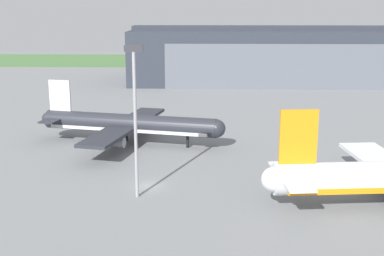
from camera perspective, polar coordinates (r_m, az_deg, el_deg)
name	(u,v)px	position (r m, az deg, el deg)	size (l,w,h in m)	color
ground_plane	(149,186)	(75.45, -4.73, -6.40)	(440.00, 440.00, 0.00)	slate
grass_field_strip	(191,61)	(243.83, -0.14, 7.43)	(440.00, 56.00, 0.08)	#4B7440
maintenance_hangar	(282,55)	(180.32, 9.90, 7.91)	(101.27, 37.56, 18.55)	#2D333D
airliner_far_left	(129,124)	(97.56, -6.94, 0.42)	(35.47, 32.09, 11.55)	#282B33
apron_light_mast	(135,111)	(68.38, -6.27, 1.85)	(2.40, 0.50, 20.49)	#99999E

